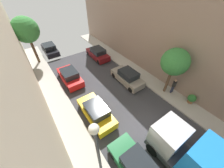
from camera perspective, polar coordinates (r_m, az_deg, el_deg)
The scene contains 13 objects.
ground at distance 11.70m, azimuth 16.28°, elevation -20.35°, with size 32.00×32.00×0.00m, color #38383D.
sidewalk_right at distance 14.67m, azimuth 29.58°, elevation -8.24°, with size 2.00×44.00×0.15m, color #B7B2A8.
parked_car_left_2 at distance 9.80m, azimuth 11.08°, elevation -32.39°, with size 1.78×4.20×1.57m.
parked_car_left_3 at distance 11.62m, azimuth -6.95°, elevation -12.14°, with size 1.78×4.20×1.57m.
parked_car_left_4 at distance 15.83m, azimuth -18.06°, elevation 3.23°, with size 1.78×4.20×1.57m.
parked_car_left_5 at distance 22.95m, azimuth -25.69°, elevation 13.63°, with size 1.78×4.20×1.57m.
parked_car_right_2 at distance 15.05m, azimuth 6.87°, elevation 3.05°, with size 1.78×4.20×1.57m.
parked_car_right_3 at distance 19.70m, azimuth -6.28°, elevation 13.17°, with size 1.78×4.20×1.57m.
pedestrian at distance 14.75m, azimuth 25.58°, elevation -0.64°, with size 0.40×0.36×1.72m.
street_tree_0 at distance 19.76m, azimuth -33.79°, elevation 19.13°, with size 3.06×3.06×5.98m.
street_tree_1 at distance 13.11m, azimuth 26.00°, elevation 8.64°, with size 2.51×2.51×4.90m.
potted_plant_3 at distance 14.75m, azimuth 31.69°, elevation -5.52°, with size 0.75×0.75×0.96m.
lamp_post at distance 6.74m, azimuth -6.50°, elevation -26.19°, with size 0.44×0.44×5.59m.
Camera 1 is at (-5.48, -2.46, 10.04)m, focal length 20.73 mm.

